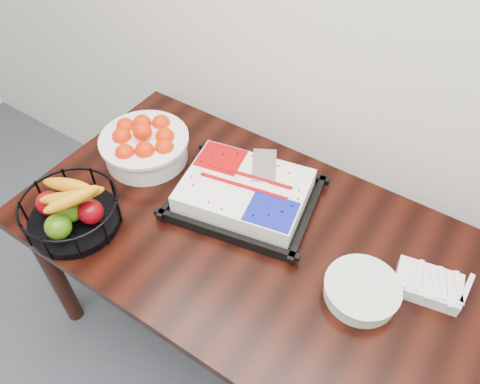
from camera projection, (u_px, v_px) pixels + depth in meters
The scene contains 6 objects.
table at pixel (272, 260), 1.62m from camera, with size 1.80×0.90×0.75m.
cake_tray at pixel (245, 193), 1.65m from camera, with size 0.56×0.47×0.10m.
tangerine_bowl at pixel (144, 140), 1.78m from camera, with size 0.34×0.34×0.22m.
fruit_basket at pixel (71, 210), 1.57m from camera, with size 0.33×0.33×0.18m.
plate_stack at pixel (361, 291), 1.41m from camera, with size 0.23×0.23×0.06m.
fork_bag at pixel (428, 284), 1.42m from camera, with size 0.21×0.16×0.06m.
Camera 1 is at (0.42, 1.17, 2.02)m, focal length 35.00 mm.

